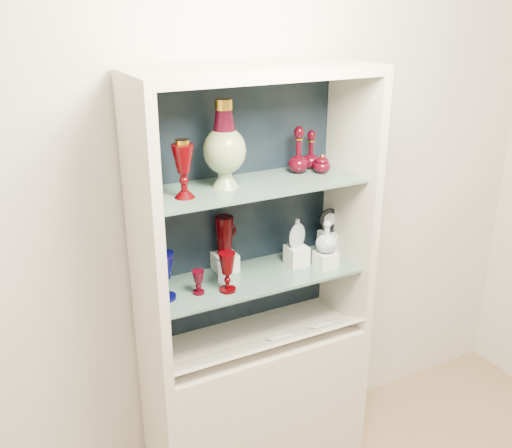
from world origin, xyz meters
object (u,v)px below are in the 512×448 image
ruby_decanter_b (311,148)px  lidded_bowl (322,163)px  ruby_decanter_a (299,147)px  flat_flask (297,233)px  pedestal_lamp_right (183,169)px  cobalt_goblet (164,276)px  enamel_urn (225,144)px  ruby_pitcher (224,235)px  pedestal_lamp_left (149,170)px  clear_round_decanter (327,237)px  ruby_goblet_tall (227,272)px  cameo_medallion (329,220)px  clear_square_bottle (222,267)px  ruby_goblet_small (198,282)px

ruby_decanter_b → lidded_bowl: 0.10m
ruby_decanter_a → flat_flask: (-0.02, -0.05, -0.38)m
pedestal_lamp_right → cobalt_goblet: pedestal_lamp_right is taller
enamel_urn → ruby_pitcher: enamel_urn is taller
lidded_bowl → ruby_pitcher: 0.53m
pedestal_lamp_left → lidded_bowl: 0.78m
lidded_bowl → clear_round_decanter: bearing=-95.7°
lidded_bowl → cobalt_goblet: lidded_bowl is taller
enamel_urn → ruby_goblet_tall: enamel_urn is taller
ruby_decanter_a → lidded_bowl: (0.09, -0.05, -0.07)m
ruby_pitcher → ruby_decanter_b: bearing=-22.5°
pedestal_lamp_left → ruby_decanter_b: 0.77m
cobalt_goblet → ruby_pitcher: 0.35m
ruby_pitcher → cameo_medallion: bearing=-23.9°
clear_square_bottle → clear_round_decanter: bearing=-11.1°
ruby_goblet_tall → flat_flask: 0.40m
ruby_decanter_b → ruby_goblet_small: size_ratio=1.82×
lidded_bowl → clear_square_bottle: lidded_bowl is taller
pedestal_lamp_left → cameo_medallion: bearing=4.6°
ruby_goblet_small → cobalt_goblet: bearing=171.0°
pedestal_lamp_right → ruby_decanter_b: (0.65, 0.12, -0.02)m
flat_flask → clear_round_decanter: flat_flask is taller
ruby_decanter_b → ruby_goblet_small: 0.78m
ruby_decanter_b → clear_round_decanter: bearing=-91.1°
pedestal_lamp_left → pedestal_lamp_right: size_ratio=1.04×
enamel_urn → clear_round_decanter: size_ratio=2.42×
ruby_pitcher → flat_flask: ruby_pitcher is taller
pedestal_lamp_right → ruby_goblet_tall: size_ratio=1.30×
ruby_goblet_tall → ruby_pitcher: 0.22m
ruby_decanter_a → cameo_medallion: ruby_decanter_a is taller
cobalt_goblet → clear_round_decanter: 0.74m
cobalt_goblet → ruby_goblet_tall: 0.26m
ruby_pitcher → cameo_medallion: (0.53, -0.04, -0.01)m
ruby_goblet_tall → pedestal_lamp_left: bearing=163.8°
ruby_goblet_small → lidded_bowl: bearing=4.7°
pedestal_lamp_left → ruby_pitcher: bearing=16.9°
ruby_goblet_tall → flat_flask: bearing=12.8°
ruby_pitcher → clear_round_decanter: ruby_pitcher is taller
enamel_urn → clear_round_decanter: bearing=-10.2°
lidded_bowl → ruby_pitcher: lidded_bowl is taller
pedestal_lamp_right → ruby_decanter_a: 0.57m
ruby_goblet_tall → ruby_pitcher: ruby_pitcher is taller
cobalt_goblet → clear_square_bottle: bearing=9.7°
ruby_decanter_a → cameo_medallion: size_ratio=1.94×
pedestal_lamp_right → ruby_goblet_small: size_ratio=2.20×
ruby_decanter_a → ruby_pitcher: 0.50m
cobalt_goblet → ruby_goblet_tall: cobalt_goblet is taller
ruby_decanter_b → cobalt_goblet: (-0.74, -0.11, -0.41)m
enamel_urn → cameo_medallion: (0.56, 0.06, -0.44)m
ruby_decanter_a → clear_round_decanter: 0.42m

